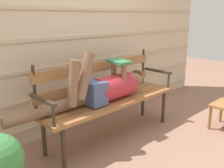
% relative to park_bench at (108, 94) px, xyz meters
% --- Properties ---
extents(ground_plane, '(12.00, 12.00, 0.00)m').
position_rel_park_bench_xyz_m(ground_plane, '(-0.00, -0.16, -0.52)').
color(ground_plane, '#936B56').
extents(house_siding, '(5.18, 0.08, 2.28)m').
position_rel_park_bench_xyz_m(house_siding, '(-0.00, 0.51, 0.62)').
color(house_siding, beige).
rests_on(house_siding, ground).
extents(park_bench, '(1.78, 0.47, 0.95)m').
position_rel_park_bench_xyz_m(park_bench, '(0.00, 0.00, 0.00)').
color(park_bench, '#9E6638').
rests_on(park_bench, ground).
extents(reclining_person, '(1.70, 0.27, 0.59)m').
position_rel_park_bench_xyz_m(reclining_person, '(-0.11, -0.07, 0.11)').
color(reclining_person, '#B72D38').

